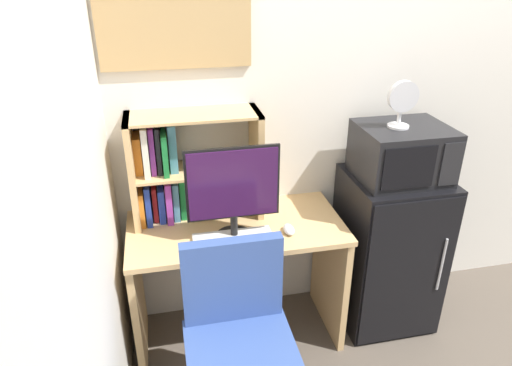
{
  "coord_description": "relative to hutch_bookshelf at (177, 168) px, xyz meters",
  "views": [
    {
      "loc": [
        -1.32,
        -2.34,
        2.01
      ],
      "look_at": [
        -0.89,
        -0.31,
        1.0
      ],
      "focal_mm": 32.62,
      "sensor_mm": 36.0,
      "label": 1
    }
  ],
  "objects": [
    {
      "name": "keyboard",
      "position": [
        0.24,
        -0.29,
        -0.28
      ],
      "size": [
        0.39,
        0.13,
        0.02
      ],
      "primitive_type": "cube",
      "color": "silver",
      "rests_on": "desk"
    },
    {
      "name": "wall_back",
      "position": [
        1.66,
        0.13,
        0.27
      ],
      "size": [
        6.4,
        0.04,
        2.6
      ],
      "primitive_type": "cube",
      "color": "silver",
      "rests_on": "ground_plane"
    },
    {
      "name": "desk_chair",
      "position": [
        0.19,
        -0.72,
        -0.63
      ],
      "size": [
        0.54,
        0.54,
        0.92
      ],
      "color": "black",
      "rests_on": "ground_plane"
    },
    {
      "name": "hutch_bookshelf",
      "position": [
        0.0,
        0.0,
        0.0
      ],
      "size": [
        0.67,
        0.25,
        0.57
      ],
      "color": "tan",
      "rests_on": "desk"
    },
    {
      "name": "computer_mouse",
      "position": [
        0.53,
        -0.29,
        -0.27
      ],
      "size": [
        0.05,
        0.1,
        0.04
      ],
      "primitive_type": "ellipsoid",
      "color": "silver",
      "rests_on": "desk"
    },
    {
      "name": "microwave",
      "position": [
        1.17,
        -0.16,
        0.05
      ],
      "size": [
        0.46,
        0.39,
        0.29
      ],
      "color": "black",
      "rests_on": "mini_fridge"
    },
    {
      "name": "desk",
      "position": [
        0.28,
        -0.16,
        -0.52
      ],
      "size": [
        1.12,
        0.56,
        0.75
      ],
      "color": "tan",
      "rests_on": "ground_plane"
    },
    {
      "name": "wall_left",
      "position": [
        -0.36,
        -1.49,
        0.27
      ],
      "size": [
        0.04,
        4.4,
        2.6
      ],
      "primitive_type": "cube",
      "color": "silver",
      "rests_on": "ground_plane"
    },
    {
      "name": "wall_corkboard",
      "position": [
        0.05,
        0.1,
        0.74
      ],
      "size": [
        0.73,
        0.02,
        0.51
      ],
      "primitive_type": "cube",
      "color": "tan"
    },
    {
      "name": "mini_fridge",
      "position": [
        1.17,
        -0.17,
        -0.56
      ],
      "size": [
        0.52,
        0.51,
        0.94
      ],
      "color": "black",
      "rests_on": "ground_plane"
    },
    {
      "name": "desk_fan",
      "position": [
        1.13,
        -0.17,
        0.33
      ],
      "size": [
        0.16,
        0.11,
        0.24
      ],
      "color": "silver",
      "rests_on": "microwave"
    },
    {
      "name": "monitor",
      "position": [
        0.25,
        -0.27,
        -0.02
      ],
      "size": [
        0.45,
        0.18,
        0.48
      ],
      "color": "black",
      "rests_on": "desk"
    }
  ]
}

